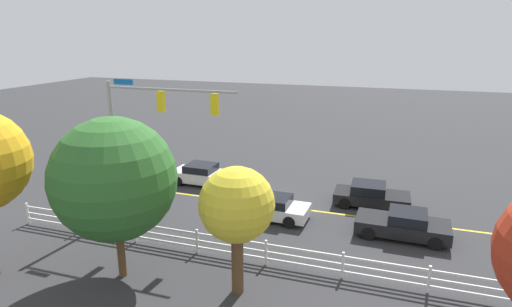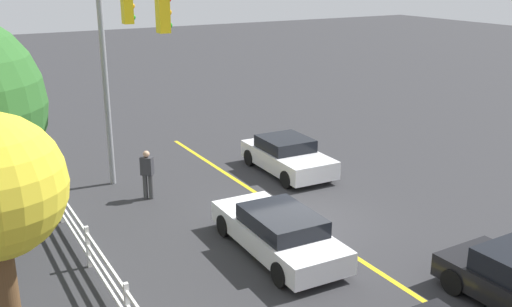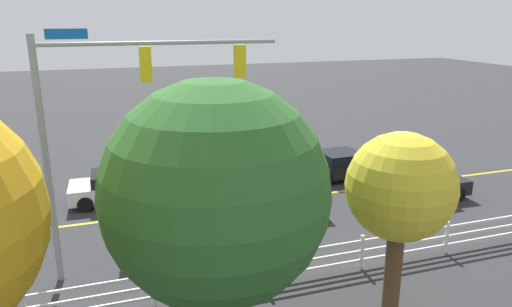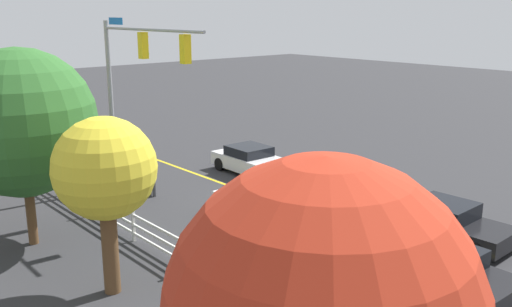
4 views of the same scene
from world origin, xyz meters
name	(u,v)px [view 1 (image 1 of 4)]	position (x,y,z in m)	size (l,w,h in m)	color
ground_plane	(250,203)	(0.00, 0.00, 0.00)	(120.00, 120.00, 0.00)	#2D2D30
lane_center_stripe	(317,211)	(-4.00, 0.00, 0.00)	(28.00, 0.16, 0.01)	gold
signal_assembly	(147,125)	(3.99, 4.03, 5.21)	(7.02, 0.37, 7.44)	gray
car_0	(266,206)	(-1.52, 1.68, 0.63)	(4.79, 2.00, 1.27)	silver
car_1	(371,195)	(-6.76, -1.79, 0.64)	(4.25, 2.12, 1.34)	black
car_2	(403,224)	(-8.55, 1.74, 0.64)	(4.44, 2.11, 1.34)	black
car_3	(203,174)	(3.98, -2.12, 0.65)	(4.23, 2.09, 1.33)	silver
pedestrian	(158,200)	(4.04, 3.41, 0.93)	(0.46, 0.47, 1.69)	#3F3F42
white_rail_fence	(266,252)	(-3.00, 6.39, 0.60)	(26.10, 0.10, 1.15)	white
tree_1	(237,206)	(-2.57, 8.65, 3.56)	(2.81, 2.81, 5.02)	brown
tree_2	(114,179)	(2.33, 9.07, 4.18)	(4.85, 4.85, 6.61)	brown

